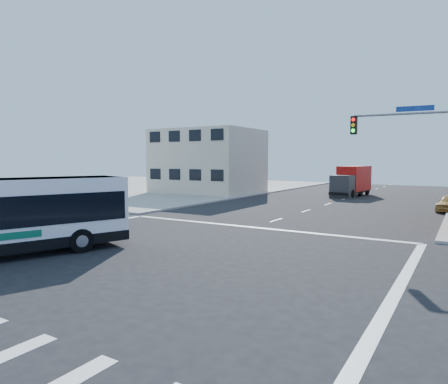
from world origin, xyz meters
The scene contains 5 objects.
ground centered at (0.00, 0.00, 0.00)m, with size 120.00×120.00×0.00m, color black.
sidewalk_nw centered at (-35.00, 35.00, 0.07)m, with size 50.00×50.00×0.15m, color gray.
building_west centered at (-17.02, 29.98, 4.01)m, with size 12.06×10.06×8.00m.
signal_mast_ne centered at (9.08, 10.62, 4.98)m, with size 7.91×1.13×8.07m.
box_truck centered at (-0.29, 34.97, 1.69)m, with size 3.05×7.94×3.49m.
Camera 1 is at (11.28, -12.41, 4.18)m, focal length 32.00 mm.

